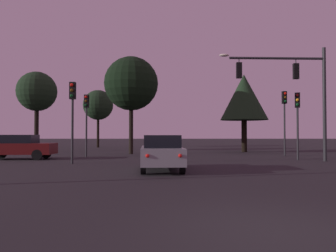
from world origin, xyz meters
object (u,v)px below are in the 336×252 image
Objects in this scene: tree_behind_sign at (131,84)px; traffic_light_corner_left at (298,112)px; car_crossing_right at (18,146)px; tree_lot_edge at (37,92)px; traffic_light_far_side at (285,110)px; traffic_light_median at (87,113)px; tree_right_cluster at (244,97)px; traffic_light_corner_right at (73,106)px; car_nearside_lane at (162,152)px; traffic_signal_mast_arm at (294,83)px; tree_left_far at (98,105)px.

traffic_light_corner_left is at bearing -30.53° from tree_behind_sign.
tree_lot_edge is (-2.49, 9.19, 4.57)m from car_crossing_right.
tree_behind_sign reaches higher than traffic_light_far_side.
traffic_light_median is 13.99m from tree_right_cluster.
car_nearside_lane is (4.72, -3.09, -2.25)m from traffic_light_corner_right.
tree_right_cluster is at bearing 96.67° from traffic_light_corner_left.
car_crossing_right is (-17.11, 0.76, -2.09)m from traffic_light_corner_left.
car_nearside_lane is (-7.55, -4.84, -3.69)m from traffic_signal_mast_arm.
traffic_light_median is 0.63× the size of tree_left_far.
traffic_light_corner_left reaches higher than car_nearside_lane.
car_crossing_right is at bearing -93.38° from tree_left_far.
traffic_signal_mast_arm is 1.49× the size of car_crossing_right.
traffic_light_corner_right is at bearing -81.59° from tree_left_far.
car_crossing_right is 0.66× the size of tree_left_far.
tree_behind_sign reaches higher than car_crossing_right.
traffic_light_far_side is 21.18m from tree_lot_edge.
car_nearside_lane is at bearing -147.32° from traffic_signal_mast_arm.
traffic_light_corner_right is 1.00× the size of traffic_light_median.
traffic_signal_mast_arm reaches higher than car_nearside_lane.
traffic_light_median is 0.92× the size of traffic_light_far_side.
tree_left_far is at bearing 129.78° from traffic_light_corner_left.
tree_right_cluster is (11.70, 11.93, 1.75)m from traffic_light_corner_right.
traffic_light_far_side is (13.43, 6.67, 0.24)m from traffic_light_corner_right.
traffic_signal_mast_arm is at bearing -29.51° from tree_lot_edge.
traffic_light_corner_right reaches higher than car_nearside_lane.
tree_behind_sign reaches higher than traffic_light_corner_right.
traffic_light_median is 14.10m from traffic_light_far_side.
tree_right_cluster is at bearing 93.23° from traffic_signal_mast_arm.
traffic_light_corner_right is at bearing -153.59° from traffic_light_far_side.
tree_behind_sign is (-10.70, 6.31, 2.66)m from traffic_light_corner_left.
tree_lot_edge is at bearing 157.78° from tree_behind_sign.
traffic_light_corner_right is (-12.27, -1.76, -1.45)m from traffic_signal_mast_arm.
car_nearside_lane is 0.95× the size of car_crossing_right.
tree_behind_sign is at bearing 76.85° from traffic_light_corner_right.
traffic_light_corner_right is 1.02× the size of car_nearside_lane.
tree_right_cluster reaches higher than car_nearside_lane.
tree_left_far is at bearing 137.66° from traffic_light_far_side.
tree_behind_sign is (-10.19, 7.17, 1.05)m from traffic_signal_mast_arm.
tree_left_far is at bearing 107.69° from car_nearside_lane.
tree_lot_edge is at bearing -111.10° from tree_left_far.
car_nearside_lane is 26.50m from tree_left_far.
traffic_signal_mast_arm is 1.41× the size of traffic_light_far_side.
tree_behind_sign is at bearing 102.40° from car_nearside_lane.
tree_left_far is 0.99× the size of tree_right_cluster.
tree_lot_edge reaches higher than car_nearside_lane.
traffic_signal_mast_arm is 17.08m from car_crossing_right.
tree_right_cluster is at bearing 28.11° from car_crossing_right.
car_crossing_right is 0.58× the size of tree_behind_sign.
tree_right_cluster reaches higher than traffic_light_far_side.
traffic_light_far_side is (0.64, 4.06, 0.40)m from traffic_light_corner_left.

